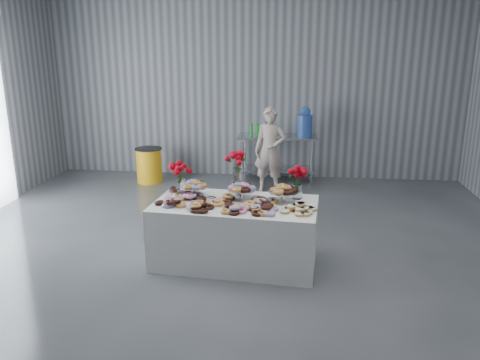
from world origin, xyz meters
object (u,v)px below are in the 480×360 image
Objects in this scene: trash_barrel at (149,165)px; display_table at (235,233)px; water_jug at (305,123)px; prep_table at (277,150)px; person at (270,151)px.

display_table is at bearing -57.75° from trash_barrel.
water_jug is at bearing 76.64° from display_table.
person reaches higher than prep_table.
display_table is 3.89m from trash_barrel.
water_jug is at bearing 6.72° from trash_barrel.
display_table is at bearing -88.98° from person.
display_table is at bearing -103.36° from water_jug.
trash_barrel is (-2.44, -0.35, -0.29)m from prep_table.
prep_table reaches higher than display_table.
person is 2.40m from trash_barrel.
prep_table is 0.73m from water_jug.
prep_table is 0.99× the size of person.
water_jug is 0.83× the size of trash_barrel.
display_table is 3.66m from prep_table.
person reaches higher than display_table.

